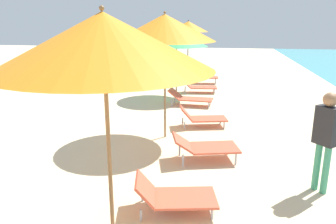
{
  "coord_description": "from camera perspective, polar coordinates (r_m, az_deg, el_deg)",
  "views": [
    {
      "loc": [
        0.73,
        5.4,
        2.87
      ],
      "look_at": [
        -0.12,
        10.74,
        1.35
      ],
      "focal_mm": 35.8,
      "sensor_mm": 36.0,
      "label": 1
    }
  ],
  "objects": [
    {
      "name": "umbrella_third",
      "position": [
        3.8,
        -10.95,
        11.71
      ],
      "size": [
        2.47,
        2.47,
        3.01
      ],
      "color": "olive",
      "rests_on": "ground"
    },
    {
      "name": "lounger_third_shoreside",
      "position": [
        5.3,
        0.89,
        -14.01
      ],
      "size": [
        1.34,
        0.88,
        0.55
      ],
      "rotation": [
        0.0,
        0.0,
        0.19
      ],
      "color": "#D8593F",
      "rests_on": "ground"
    },
    {
      "name": "umbrella_fourth",
      "position": [
        7.93,
        -0.55,
        14.16
      ],
      "size": [
        2.37,
        2.37,
        3.03
      ],
      "color": "olive",
      "rests_on": "ground"
    },
    {
      "name": "lounger_fourth_shoreside",
      "position": [
        9.2,
        5.76,
        -0.9
      ],
      "size": [
        1.36,
        0.83,
        0.57
      ],
      "rotation": [
        0.0,
        0.0,
        0.23
      ],
      "color": "#D8593F",
      "rests_on": "ground"
    },
    {
      "name": "lounger_fourth_inland",
      "position": [
        7.02,
        6.26,
        -5.83
      ],
      "size": [
        1.47,
        0.98,
        0.55
      ],
      "rotation": [
        0.0,
        0.0,
        0.25
      ],
      "color": "#D8593F",
      "rests_on": "ground"
    },
    {
      "name": "umbrella_fifth",
      "position": [
        12.37,
        1.48,
        12.3
      ],
      "size": [
        2.27,
        2.27,
        2.47
      ],
      "color": "olive",
      "rests_on": "ground"
    },
    {
      "name": "lounger_fifth_shoreside",
      "position": [
        13.45,
        5.21,
        4.41
      ],
      "size": [
        1.43,
        0.69,
        0.56
      ],
      "rotation": [
        0.0,
        0.0,
        0.08
      ],
      "color": "#D8593F",
      "rests_on": "ground"
    },
    {
      "name": "lounger_fifth_inland",
      "position": [
        11.4,
        3.71,
        2.45
      ],
      "size": [
        1.53,
        0.69,
        0.56
      ],
      "rotation": [
        0.0,
        0.0,
        -0.07
      ],
      "color": "#D8593F",
      "rests_on": "ground"
    },
    {
      "name": "umbrella_farthest",
      "position": [
        16.36,
        3.47,
        14.32
      ],
      "size": [
        1.89,
        1.89,
        2.81
      ],
      "color": "#4C4C51",
      "rests_on": "ground"
    },
    {
      "name": "lounger_farthest_shoreside",
      "position": [
        17.6,
        5.42,
        7.26
      ],
      "size": [
        1.24,
        0.68,
        0.58
      ],
      "rotation": [
        0.0,
        0.0,
        0.0
      ],
      "color": "#D8593F",
      "rests_on": "ground"
    },
    {
      "name": "lounger_farthest_inland",
      "position": [
        15.41,
        5.63,
        6.08
      ],
      "size": [
        1.49,
        0.64,
        0.63
      ],
      "rotation": [
        0.0,
        0.0,
        0.05
      ],
      "color": "#D8593F",
      "rests_on": "ground"
    },
    {
      "name": "person_walking_near",
      "position": [
        6.08,
        25.31,
        -3.2
      ],
      "size": [
        0.4,
        0.42,
        1.74
      ],
      "rotation": [
        0.0,
        0.0,
        0.68
      ],
      "color": "#3F9972",
      "rests_on": "ground"
    }
  ]
}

